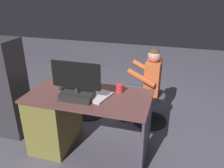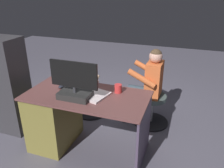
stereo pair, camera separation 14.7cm
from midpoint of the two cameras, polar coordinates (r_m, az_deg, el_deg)
name	(u,v)px [view 2 (the right image)]	position (r m, az deg, el deg)	size (l,w,h in m)	color
ground_plane	(102,129)	(3.31, -1.15, -11.18)	(10.00, 10.00, 0.00)	#595664
desk	(61,116)	(2.90, -11.33, -7.84)	(1.40, 0.71, 0.75)	brown
monitor	(74,86)	(2.45, -7.70, -0.58)	(0.54, 0.21, 0.42)	#272727
keyboard	(86,91)	(2.64, -4.90, -1.75)	(0.42, 0.14, 0.02)	black
computer_mouse	(61,86)	(2.78, -11.10, -0.60)	(0.06, 0.10, 0.04)	black
cup	(118,89)	(2.60, 3.17, -1.16)	(0.08, 0.08, 0.10)	red
tv_remote	(64,89)	(2.72, -10.47, -1.28)	(0.04, 0.15, 0.02)	black
notebook_binder	(96,96)	(2.51, -2.30, -2.98)	(0.22, 0.30, 0.02)	silver
office_chair_teddy	(91,98)	(3.59, -4.14, -3.65)	(0.52, 0.52, 0.45)	black
teddy_bear	(90,78)	(3.45, -4.23, 1.50)	(0.23, 0.23, 0.32)	#D0AB86
visitor_chair	(152,108)	(3.38, 11.16, -5.84)	(0.51, 0.51, 0.45)	black
person	(147,81)	(3.21, 10.14, 0.65)	(0.54, 0.48, 1.12)	#CE6030
equipment_rack	(9,86)	(3.27, -23.29, -0.59)	(0.44, 0.36, 1.31)	#333136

